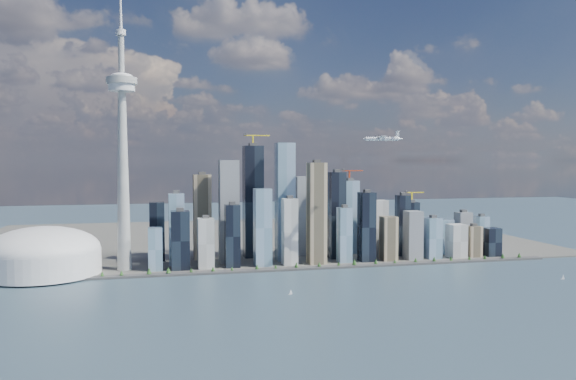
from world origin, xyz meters
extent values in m
plane|color=#2D4250|center=(0.00, 0.00, 0.00)|extent=(4000.00, 4000.00, 0.00)
cube|color=#383838|center=(0.00, 250.00, 2.00)|extent=(1100.00, 22.00, 4.00)
cube|color=#4C4C47|center=(0.00, 700.00, 1.50)|extent=(1400.00, 900.00, 3.00)
cylinder|color=#3F2D1E|center=(-476.67, 250.00, 5.20)|extent=(1.00, 1.00, 2.40)
cone|color=#214A1A|center=(-476.67, 250.00, 8.80)|extent=(7.20, 7.20, 8.00)
cylinder|color=#3F2D1E|center=(-390.00, 250.00, 5.20)|extent=(1.00, 1.00, 2.40)
cone|color=#214A1A|center=(-390.00, 250.00, 8.80)|extent=(7.20, 7.20, 8.00)
cylinder|color=#3F2D1E|center=(-303.33, 250.00, 5.20)|extent=(1.00, 1.00, 2.40)
cone|color=#214A1A|center=(-303.33, 250.00, 8.80)|extent=(7.20, 7.20, 8.00)
cylinder|color=#3F2D1E|center=(-216.67, 250.00, 5.20)|extent=(1.00, 1.00, 2.40)
cone|color=#214A1A|center=(-216.67, 250.00, 8.80)|extent=(7.20, 7.20, 8.00)
cylinder|color=#3F2D1E|center=(-130.00, 250.00, 5.20)|extent=(1.00, 1.00, 2.40)
cone|color=#214A1A|center=(-130.00, 250.00, 8.80)|extent=(7.20, 7.20, 8.00)
cylinder|color=#3F2D1E|center=(-43.33, 250.00, 5.20)|extent=(1.00, 1.00, 2.40)
cone|color=#214A1A|center=(-43.33, 250.00, 8.80)|extent=(7.20, 7.20, 8.00)
cylinder|color=#3F2D1E|center=(43.33, 250.00, 5.20)|extent=(1.00, 1.00, 2.40)
cone|color=#214A1A|center=(43.33, 250.00, 8.80)|extent=(7.20, 7.20, 8.00)
cylinder|color=#3F2D1E|center=(130.00, 250.00, 5.20)|extent=(1.00, 1.00, 2.40)
cone|color=#214A1A|center=(130.00, 250.00, 8.80)|extent=(7.20, 7.20, 8.00)
cylinder|color=#3F2D1E|center=(216.67, 250.00, 5.20)|extent=(1.00, 1.00, 2.40)
cone|color=#214A1A|center=(216.67, 250.00, 8.80)|extent=(7.20, 7.20, 8.00)
cylinder|color=#3F2D1E|center=(303.33, 250.00, 5.20)|extent=(1.00, 1.00, 2.40)
cone|color=#214A1A|center=(303.33, 250.00, 8.80)|extent=(7.20, 7.20, 8.00)
cylinder|color=#3F2D1E|center=(390.00, 250.00, 5.20)|extent=(1.00, 1.00, 2.40)
cone|color=#214A1A|center=(390.00, 250.00, 8.80)|extent=(7.20, 7.20, 8.00)
cylinder|color=#3F2D1E|center=(476.67, 250.00, 5.20)|extent=(1.00, 1.00, 2.40)
cone|color=#214A1A|center=(476.67, 250.00, 8.80)|extent=(7.20, 7.20, 8.00)
cube|color=black|center=(-200.00, 290.00, 58.20)|extent=(34.00, 34.00, 110.41)
cube|color=#80A8C1|center=(-200.00, 340.00, 73.26)|extent=(30.00, 30.00, 140.52)
cube|color=silver|center=(-150.00, 290.00, 50.68)|extent=(30.00, 30.00, 95.35)
cube|color=tan|center=(-150.00, 395.00, 90.83)|extent=(36.00, 36.00, 175.65)
cube|color=slate|center=(-95.00, 340.00, 105.88)|extent=(38.00, 38.00, 205.76)
cube|color=black|center=(-95.00, 290.00, 63.22)|extent=(28.00, 28.00, 120.45)
cube|color=#80A8C1|center=(-40.00, 290.00, 78.28)|extent=(32.00, 32.00, 150.56)
cube|color=black|center=(-40.00, 395.00, 120.94)|extent=(40.00, 40.00, 235.87)
cube|color=#80A8C1|center=(15.00, 340.00, 123.45)|extent=(36.00, 36.00, 240.89)
cube|color=silver|center=(15.00, 290.00, 68.24)|extent=(28.00, 28.00, 130.48)
cube|color=tan|center=(70.00, 290.00, 103.37)|extent=(34.00, 34.00, 200.74)
cube|color=slate|center=(70.00, 395.00, 88.32)|extent=(30.00, 30.00, 170.63)
cube|color=black|center=(125.00, 340.00, 93.33)|extent=(32.00, 32.00, 180.67)
cube|color=#80A8C1|center=(125.00, 290.00, 58.20)|extent=(26.00, 26.00, 110.41)
cube|color=black|center=(175.00, 290.00, 73.26)|extent=(30.00, 30.00, 140.52)
cube|color=#80A8C1|center=(175.00, 395.00, 83.30)|extent=(34.00, 34.00, 160.59)
cube|color=silver|center=(225.00, 340.00, 63.22)|extent=(28.00, 28.00, 120.45)
cube|color=tan|center=(225.00, 290.00, 48.17)|extent=(30.00, 30.00, 90.33)
cube|color=slate|center=(275.00, 290.00, 53.19)|extent=(32.00, 32.00, 100.37)
cube|color=black|center=(275.00, 340.00, 68.24)|extent=(26.00, 26.00, 130.48)
cube|color=#80A8C1|center=(325.00, 290.00, 45.66)|extent=(30.00, 30.00, 85.32)
cube|color=black|center=(325.00, 395.00, 58.20)|extent=(28.00, 28.00, 110.41)
cube|color=#80A8C1|center=(375.00, 340.00, 40.64)|extent=(30.00, 30.00, 75.28)
cube|color=silver|center=(375.00, 290.00, 38.13)|extent=(34.00, 34.00, 70.26)
cube|color=tan|center=(420.00, 290.00, 35.62)|extent=(28.00, 28.00, 65.24)
cube|color=slate|center=(420.00, 340.00, 48.17)|extent=(30.00, 30.00, 90.33)
cube|color=black|center=(465.00, 290.00, 33.11)|extent=(32.00, 32.00, 60.22)
cube|color=#80A8C1|center=(465.00, 340.00, 43.15)|extent=(26.00, 26.00, 80.30)
cube|color=black|center=(-240.00, 395.00, 63.22)|extent=(30.00, 30.00, 120.45)
cube|color=#80A8C1|center=(-240.00, 290.00, 43.15)|extent=(26.00, 26.00, 80.30)
cube|color=yellow|center=(-40.00, 395.00, 249.87)|extent=(3.00, 3.00, 22.00)
cube|color=yellow|center=(-31.75, 395.00, 260.87)|extent=(55.00, 2.20, 2.20)
cube|color=#383838|center=(-56.50, 395.00, 262.87)|extent=(6.00, 4.00, 4.00)
cube|color=#AF3519|center=(175.00, 395.00, 174.59)|extent=(3.00, 3.00, 22.00)
cube|color=#AF3519|center=(182.20, 395.00, 185.59)|extent=(48.00, 2.20, 2.20)
cube|color=#383838|center=(160.60, 395.00, 187.59)|extent=(6.00, 4.00, 4.00)
cube|color=yellow|center=(325.00, 395.00, 124.41)|extent=(3.00, 3.00, 22.00)
cube|color=yellow|center=(331.75, 395.00, 135.41)|extent=(45.00, 2.20, 2.20)
cube|color=#383838|center=(311.50, 395.00, 137.41)|extent=(6.00, 4.00, 4.00)
cone|color=gray|center=(-300.00, 310.00, 173.00)|extent=(26.00, 26.00, 340.00)
cylinder|color=silver|center=(-300.00, 310.00, 343.00)|extent=(48.00, 48.00, 14.00)
cylinder|color=gray|center=(-300.00, 310.00, 355.00)|extent=(56.00, 56.00, 12.00)
ellipsoid|color=silver|center=(-300.00, 310.00, 363.00)|extent=(40.00, 40.00, 14.00)
cylinder|color=gray|center=(-300.00, 310.00, 403.00)|extent=(11.00, 11.00, 80.00)
cylinder|color=silver|center=(-300.00, 310.00, 443.00)|extent=(18.00, 18.00, 10.00)
cone|color=silver|center=(-300.00, 310.00, 501.00)|extent=(7.00, 7.00, 105.00)
cylinder|color=silver|center=(-440.00, 300.00, 25.00)|extent=(200.00, 200.00, 44.00)
ellipsoid|color=silver|center=(-440.00, 300.00, 47.00)|extent=(200.00, 200.00, 84.00)
cylinder|color=white|center=(158.42, 174.30, 247.17)|extent=(59.19, 18.52, 7.25)
cone|color=white|center=(128.41, 180.22, 247.17)|extent=(9.18, 8.65, 7.25)
cone|color=white|center=(189.53, 168.16, 247.17)|extent=(12.52, 9.31, 7.25)
cube|color=white|center=(156.19, 174.74, 251.02)|extent=(21.17, 63.99, 1.13)
cylinder|color=white|center=(153.78, 162.52, 249.20)|extent=(13.01, 6.41, 4.08)
cylinder|color=white|center=(158.61, 186.96, 249.20)|extent=(13.01, 6.41, 4.08)
cylinder|color=#3F3F3F|center=(147.11, 163.83, 249.20)|extent=(2.09, 8.96, 9.06)
cylinder|color=#3F3F3F|center=(151.94, 188.28, 249.20)|extent=(2.09, 8.96, 9.06)
cube|color=white|center=(186.20, 168.82, 254.41)|extent=(6.40, 2.12, 12.46)
cube|color=white|center=(186.20, 168.82, 260.76)|extent=(8.84, 20.97, 0.79)
cube|color=silver|center=(-39.50, 59.76, 0.37)|extent=(5.56, 1.71, 0.74)
cylinder|color=#999999|center=(-39.50, 59.76, 4.62)|extent=(0.22, 0.22, 8.32)
cube|color=silver|center=(450.32, 58.41, 0.42)|extent=(6.47, 3.02, 0.83)
cylinder|color=#999999|center=(450.32, 58.41, 5.19)|extent=(0.25, 0.25, 9.34)
camera|label=1|loc=(-240.03, -776.55, 207.69)|focal=35.00mm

